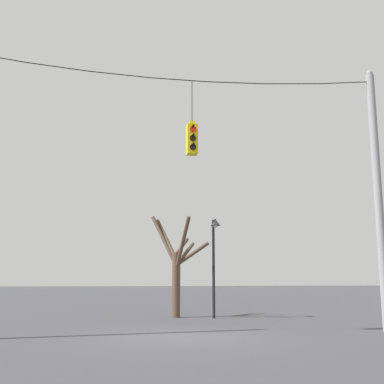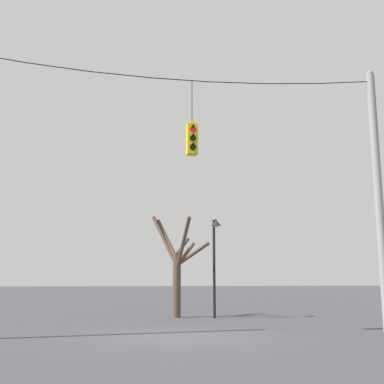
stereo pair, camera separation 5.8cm
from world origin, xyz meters
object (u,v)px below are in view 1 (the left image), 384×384
utility_pole_right (378,195)px  traffic_light_over_intersection (192,139)px  bare_tree (177,266)px  street_lamp (214,246)px

utility_pole_right → traffic_light_over_intersection: utility_pole_right is taller
traffic_light_over_intersection → bare_tree: size_ratio=0.54×
street_lamp → bare_tree: bearing=147.1°
bare_tree → street_lamp: bearing=-32.9°
traffic_light_over_intersection → street_lamp: (2.05, 6.01, -3.03)m
bare_tree → utility_pole_right: bearing=-49.8°
utility_pole_right → bare_tree: 9.42m
street_lamp → bare_tree: size_ratio=0.93×
utility_pole_right → traffic_light_over_intersection: 6.63m
traffic_light_over_intersection → utility_pole_right: bearing=0.1°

